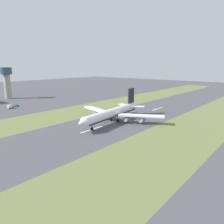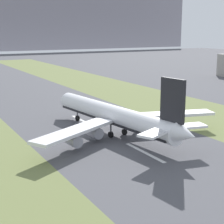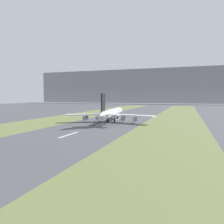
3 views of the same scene
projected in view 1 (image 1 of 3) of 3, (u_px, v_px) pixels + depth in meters
The scene contains 10 objects.
ground_plane at pixel (111, 123), 141.04m from camera, with size 800.00×800.00×0.00m, color #4C4C51.
grass_median_west at pixel (177, 138), 112.85m from camera, with size 40.00×600.00×0.01m, color olive.
grass_median_east at pixel (67, 114), 169.23m from camera, with size 40.00×600.00×0.01m, color olive.
centreline_dash_near at pixel (158, 109), 187.74m from camera, with size 1.20×18.00×0.01m, color silver.
centreline_dash_mid at pixel (131, 117), 157.75m from camera, with size 1.20×18.00×0.01m, color silver.
centreline_dash_far at pixel (91, 129), 127.76m from camera, with size 1.20×18.00×0.01m, color silver.
airplane_main_jet at pixel (114, 113), 143.68m from camera, with size 63.68×67.18×20.20m.
control_tower at pixel (7, 80), 238.70m from camera, with size 12.00×12.00×34.26m.
service_truck at pixel (10, 107), 188.51m from camera, with size 4.78×6.33×3.10m.
apron_car at pixel (16, 105), 197.16m from camera, with size 4.73×3.00×2.03m.
Camera 1 is at (-87.87, 104.12, 37.24)m, focal length 35.00 mm.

